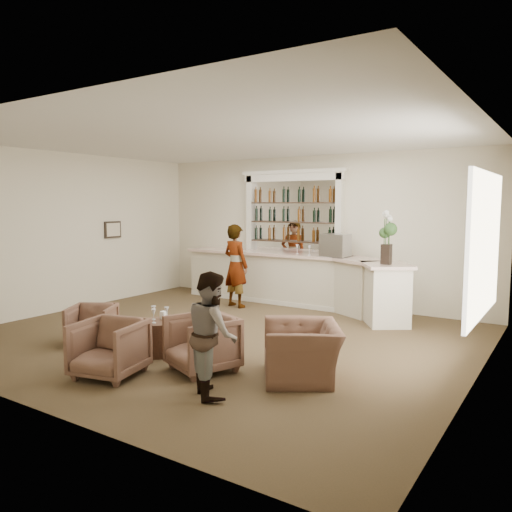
{
  "coord_description": "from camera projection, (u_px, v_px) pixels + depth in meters",
  "views": [
    {
      "loc": [
        4.99,
        -6.59,
        2.24
      ],
      "look_at": [
        0.14,
        0.9,
        1.3
      ],
      "focal_mm": 35.0,
      "sensor_mm": 36.0,
      "label": 1
    }
  ],
  "objects": [
    {
      "name": "wine_glass_tbl_a",
      "position": [
        154.0,
        313.0,
        7.5
      ],
      "size": [
        0.07,
        0.07,
        0.21
      ],
      "primitive_type": null,
      "color": "white",
      "rests_on": "cocktail_table"
    },
    {
      "name": "cocktail_table",
      "position": [
        158.0,
        337.0,
        7.45
      ],
      "size": [
        0.6,
        0.6,
        0.5
      ],
      "primitive_type": "cylinder",
      "color": "#4E3322",
      "rests_on": "ground"
    },
    {
      "name": "room_shell",
      "position": [
        251.0,
        198.0,
        8.7
      ],
      "size": [
        8.04,
        7.02,
        3.32
      ],
      "color": "beige",
      "rests_on": "ground"
    },
    {
      "name": "espresso_machine",
      "position": [
        335.0,
        245.0,
        10.39
      ],
      "size": [
        0.56,
        0.47,
        0.47
      ],
      "primitive_type": "cube",
      "rotation": [
        0.0,
        0.0,
        -0.04
      ],
      "color": "#ACACB1",
      "rests_on": "bar_counter"
    },
    {
      "name": "armchair_right",
      "position": [
        202.0,
        343.0,
        6.68
      ],
      "size": [
        1.06,
        1.08,
        0.76
      ],
      "primitive_type": "imported",
      "rotation": [
        0.0,
        0.0,
        -0.39
      ],
      "color": "brown",
      "rests_on": "ground"
    },
    {
      "name": "ground",
      "position": [
        220.0,
        337.0,
        8.44
      ],
      "size": [
        8.0,
        8.0,
        0.0
      ],
      "primitive_type": "plane",
      "color": "brown",
      "rests_on": "ground"
    },
    {
      "name": "armchair_center",
      "position": [
        109.0,
        348.0,
        6.46
      ],
      "size": [
        0.96,
        0.98,
        0.75
      ],
      "primitive_type": "imported",
      "rotation": [
        0.0,
        0.0,
        0.22
      ],
      "color": "brown",
      "rests_on": "ground"
    },
    {
      "name": "flower_vase",
      "position": [
        387.0,
        234.0,
        9.05
      ],
      "size": [
        0.26,
        0.26,
        0.97
      ],
      "color": "black",
      "rests_on": "bar_counter"
    },
    {
      "name": "guest",
      "position": [
        212.0,
        334.0,
        5.82
      ],
      "size": [
        0.9,
        0.88,
        1.46
      ],
      "primitive_type": "imported",
      "rotation": [
        0.0,
        0.0,
        2.45
      ],
      "color": "gray",
      "rests_on": "ground"
    },
    {
      "name": "wine_glass_bar_right",
      "position": [
        309.0,
        250.0,
        10.72
      ],
      "size": [
        0.07,
        0.07,
        0.21
      ],
      "primitive_type": null,
      "color": "white",
      "rests_on": "bar_counter"
    },
    {
      "name": "armchair_left",
      "position": [
        92.0,
        324.0,
        7.98
      ],
      "size": [
        0.93,
        0.94,
        0.63
      ],
      "primitive_type": "imported",
      "rotation": [
        0.0,
        0.0,
        0.53
      ],
      "color": "brown",
      "rests_on": "ground"
    },
    {
      "name": "wine_glass_tbl_b",
      "position": [
        167.0,
        314.0,
        7.43
      ],
      "size": [
        0.07,
        0.07,
        0.21
      ],
      "primitive_type": null,
      "color": "white",
      "rests_on": "cocktail_table"
    },
    {
      "name": "wine_glass_tbl_c",
      "position": [
        154.0,
        316.0,
        7.28
      ],
      "size": [
        0.07,
        0.07,
        0.21
      ],
      "primitive_type": null,
      "color": "white",
      "rests_on": "cocktail_table"
    },
    {
      "name": "napkin_holder",
      "position": [
        164.0,
        315.0,
        7.55
      ],
      "size": [
        0.08,
        0.08,
        0.12
      ],
      "primitive_type": "cube",
      "color": "white",
      "rests_on": "cocktail_table"
    },
    {
      "name": "back_bar_alcove",
      "position": [
        292.0,
        213.0,
        11.34
      ],
      "size": [
        2.64,
        0.25,
        3.0
      ],
      "color": "white",
      "rests_on": "ground"
    },
    {
      "name": "sommelier",
      "position": [
        236.0,
        266.0,
        10.81
      ],
      "size": [
        0.73,
        0.55,
        1.8
      ],
      "primitive_type": "imported",
      "rotation": [
        0.0,
        0.0,
        2.94
      ],
      "color": "gray",
      "rests_on": "ground"
    },
    {
      "name": "wine_glass_bar_left",
      "position": [
        297.0,
        249.0,
        10.97
      ],
      "size": [
        0.07,
        0.07,
        0.21
      ],
      "primitive_type": null,
      "color": "white",
      "rests_on": "bar_counter"
    },
    {
      "name": "bar_counter",
      "position": [
        296.0,
        280.0,
        10.97
      ],
      "size": [
        5.72,
        1.8,
        1.14
      ],
      "color": "white",
      "rests_on": "ground"
    },
    {
      "name": "armchair_far",
      "position": [
        302.0,
        351.0,
        6.41
      ],
      "size": [
        1.38,
        1.42,
        0.7
      ],
      "primitive_type": "imported",
      "rotation": [
        0.0,
        0.0,
        -1.0
      ],
      "color": "brown",
      "rests_on": "ground"
    }
  ]
}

